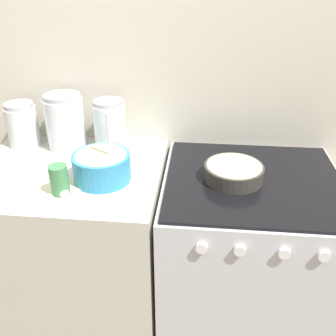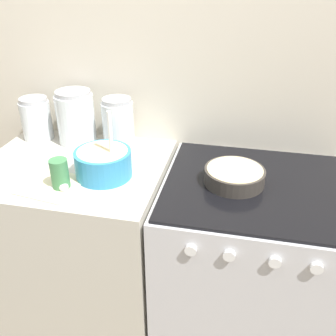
# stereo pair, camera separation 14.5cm
# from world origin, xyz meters

# --- Properties ---
(wall_back) EXTENTS (4.56, 0.05, 2.40)m
(wall_back) POSITION_xyz_m (0.00, 0.68, 1.20)
(wall_back) COLOR beige
(wall_back) RESTS_ON ground_plane
(countertop_cabinet) EXTENTS (0.78, 0.65, 0.92)m
(countertop_cabinet) POSITION_xyz_m (-0.39, 0.33, 0.46)
(countertop_cabinet) COLOR beige
(countertop_cabinet) RESTS_ON ground_plane
(stove) EXTENTS (0.72, 0.67, 0.92)m
(stove) POSITION_xyz_m (0.37, 0.33, 0.46)
(stove) COLOR silver
(stove) RESTS_ON ground_plane
(mixing_bowl) EXTENTS (0.22, 0.22, 0.28)m
(mixing_bowl) POSITION_xyz_m (-0.22, 0.27, 0.98)
(mixing_bowl) COLOR #338CBF
(mixing_bowl) RESTS_ON countertop_cabinet
(baking_pan) EXTENTS (0.23, 0.23, 0.06)m
(baking_pan) POSITION_xyz_m (0.29, 0.32, 0.95)
(baking_pan) COLOR #38332D
(baking_pan) RESTS_ON stove
(storage_jar_left) EXTENTS (0.14, 0.14, 0.20)m
(storage_jar_left) POSITION_xyz_m (-0.66, 0.55, 1.00)
(storage_jar_left) COLOR silver
(storage_jar_left) RESTS_ON countertop_cabinet
(storage_jar_middle) EXTENTS (0.17, 0.17, 0.25)m
(storage_jar_middle) POSITION_xyz_m (-0.46, 0.55, 1.02)
(storage_jar_middle) COLOR silver
(storage_jar_middle) RESTS_ON countertop_cabinet
(storage_jar_right) EXTENTS (0.14, 0.14, 0.23)m
(storage_jar_right) POSITION_xyz_m (-0.25, 0.55, 1.01)
(storage_jar_right) COLOR silver
(storage_jar_right) RESTS_ON countertop_cabinet
(tin_can) EXTENTS (0.07, 0.07, 0.12)m
(tin_can) POSITION_xyz_m (-0.35, 0.14, 0.97)
(tin_can) COLOR #3F7F4C
(tin_can) RESTS_ON countertop_cabinet
(recipe_page) EXTENTS (0.24, 0.23, 0.01)m
(recipe_page) POSITION_xyz_m (-0.39, 0.15, 0.92)
(recipe_page) COLOR beige
(recipe_page) RESTS_ON countertop_cabinet
(measuring_spoon) EXTENTS (0.12, 0.04, 0.04)m
(measuring_spoon) POSITION_xyz_m (-0.34, 0.12, 0.93)
(measuring_spoon) COLOR white
(measuring_spoon) RESTS_ON countertop_cabinet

